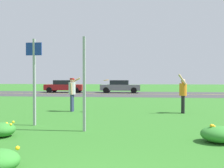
{
  "coord_description": "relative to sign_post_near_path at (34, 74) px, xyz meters",
  "views": [
    {
      "loc": [
        0.91,
        -2.02,
        1.62
      ],
      "look_at": [
        -0.15,
        7.51,
        1.42
      ],
      "focal_mm": 40.69,
      "sensor_mm": 36.0,
      "label": 1
    }
  ],
  "objects": [
    {
      "name": "highway_strip",
      "position": [
        2.73,
        18.4,
        -1.79
      ],
      "size": [
        120.0,
        9.58,
        0.01
      ],
      "primitive_type": "cube",
      "color": "#38383A",
      "rests_on": "ground"
    },
    {
      "name": "car_gray_center_right",
      "position": [
        1.36,
        20.55,
        -1.06
      ],
      "size": [
        4.5,
        2.0,
        1.45
      ],
      "color": "slate",
      "rests_on": "ground"
    },
    {
      "name": "daylily_clump_front_left",
      "position": [
        5.63,
        -1.75,
        -1.59
      ],
      "size": [
        0.9,
        0.81,
        0.47
      ],
      "color": "#337F2D",
      "rests_on": "ground"
    },
    {
      "name": "frisbee_orange",
      "position": [
        2.01,
        3.69,
        -0.25
      ],
      "size": [
        0.26,
        0.26,
        0.07
      ],
      "color": "orange"
    },
    {
      "name": "sign_post_near_path",
      "position": [
        0.0,
        0.0,
        0.0
      ],
      "size": [
        0.56,
        0.1,
        2.99
      ],
      "color": "#93969B",
      "rests_on": "ground"
    },
    {
      "name": "car_red_center_left",
      "position": [
        -5.21,
        20.55,
        -1.06
      ],
      "size": [
        4.5,
        2.0,
        1.45
      ],
      "color": "maroon",
      "rests_on": "ground"
    },
    {
      "name": "person_thrower_red_cap_gray_shirt",
      "position": [
        0.3,
        3.81,
        -0.78
      ],
      "size": [
        0.55,
        0.49,
        1.7
      ],
      "color": "#B2B2B7",
      "rests_on": "ground"
    },
    {
      "name": "highway_center_stripe",
      "position": [
        2.73,
        18.4,
        -1.79
      ],
      "size": [
        120.0,
        0.16,
        0.0
      ],
      "primitive_type": "cube",
      "color": "yellow",
      "rests_on": "ground"
    },
    {
      "name": "person_catcher_orange_shirt",
      "position": [
        5.64,
        3.76,
        -0.82
      ],
      "size": [
        0.43,
        0.49,
        1.84
      ],
      "color": "orange",
      "rests_on": "ground"
    },
    {
      "name": "daylily_clump_mid_center",
      "position": [
        -0.18,
        -1.76,
        -1.6
      ],
      "size": [
        0.72,
        0.77,
        0.44
      ],
      "color": "#337F2D",
      "rests_on": "ground"
    },
    {
      "name": "sign_post_by_roadside",
      "position": [
        1.94,
        -0.78,
        -0.34
      ],
      "size": [
        0.07,
        0.1,
        2.91
      ],
      "color": "#93969B",
      "rests_on": "ground"
    },
    {
      "name": "ground_plane",
      "position": [
        2.73,
        6.0,
        -1.8
      ],
      "size": [
        120.0,
        120.0,
        0.0
      ],
      "primitive_type": "plane",
      "color": "#2D6B23"
    }
  ]
}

